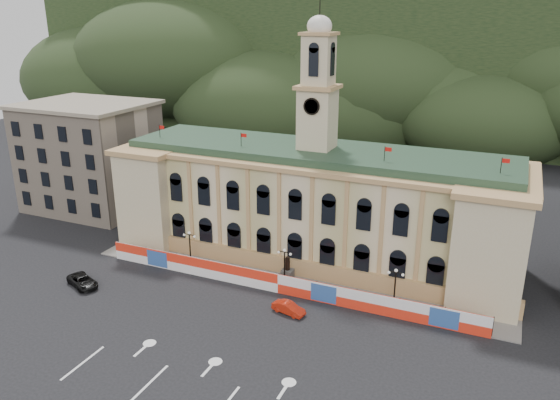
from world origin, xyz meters
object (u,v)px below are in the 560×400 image
at_px(statue, 288,274).
at_px(red_sedan, 289,308).
at_px(black_suv, 83,281).
at_px(lamp_center, 285,264).

distance_m(statue, red_sedan, 7.67).
xyz_separation_m(statue, black_suv, (-23.46, -11.49, -0.47)).
relative_size(lamp_center, black_suv, 0.91).
height_order(statue, black_suv, statue).
distance_m(lamp_center, black_suv, 25.81).
distance_m(lamp_center, red_sedan, 7.17).
bearing_deg(black_suv, lamp_center, -42.86).
relative_size(statue, red_sedan, 0.88).
bearing_deg(red_sedan, black_suv, 111.75).
bearing_deg(statue, lamp_center, -90.00).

